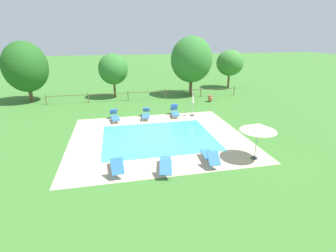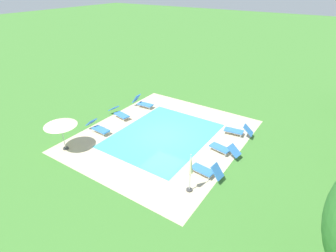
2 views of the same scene
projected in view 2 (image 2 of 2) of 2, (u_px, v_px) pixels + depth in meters
ground_plane at (163, 136)px, 18.63m from camera, size 160.00×160.00×0.00m
pool_deck_paving at (163, 135)px, 18.63m from camera, size 11.87×10.30×0.01m
swimming_pool_water at (163, 135)px, 18.63m from camera, size 7.53×5.97×0.01m
pool_coping_rim at (163, 135)px, 18.63m from camera, size 8.01×6.45×0.01m
sun_lounger_north_near_steps at (238, 131)px, 18.46m from camera, size 0.84×2.00×0.91m
sun_lounger_north_mid at (119, 113)px, 20.88m from camera, size 0.98×2.11×0.79m
sun_lounger_north_far at (224, 149)px, 16.54m from camera, size 0.93×2.08×0.83m
sun_lounger_north_end at (143, 103)px, 22.51m from camera, size 0.73×1.85×1.02m
sun_lounger_south_near_corner at (207, 170)px, 14.64m from camera, size 0.79×1.90×1.00m
sun_lounger_south_mid at (98, 127)px, 18.85m from camera, size 0.71×1.99×0.88m
patio_umbrella_open_by_bench at (60, 123)px, 16.25m from camera, size 1.99×1.99×2.18m
patio_umbrella_closed_row_west at (190, 167)px, 13.09m from camera, size 0.32×0.32×2.28m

